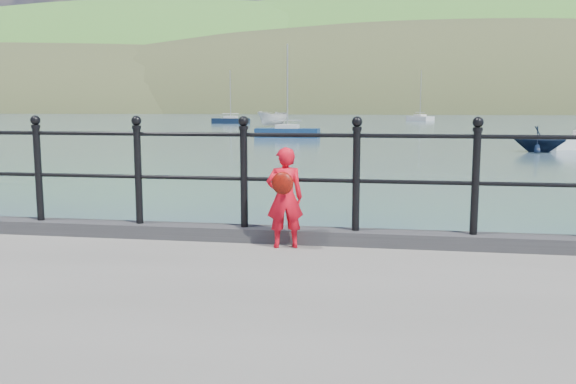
% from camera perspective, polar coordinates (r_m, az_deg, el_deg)
% --- Properties ---
extents(ground, '(600.00, 600.00, 0.00)m').
position_cam_1_polar(ground, '(6.99, 1.21, -12.47)').
color(ground, '#2D4251').
rests_on(ground, ground).
extents(kerb, '(60.00, 0.30, 0.15)m').
position_cam_1_polar(kerb, '(6.54, 1.05, -4.08)').
color(kerb, '#28282B').
rests_on(kerb, quay).
extents(railing, '(18.11, 0.11, 1.20)m').
position_cam_1_polar(railing, '(6.43, 1.06, 2.46)').
color(railing, black).
rests_on(railing, kerb).
extents(far_shore, '(830.00, 200.00, 156.00)m').
position_cam_1_polar(far_shore, '(249.98, 17.94, 2.02)').
color(far_shore, '#333A21').
rests_on(far_shore, ground).
extents(child, '(0.43, 0.36, 1.04)m').
position_cam_1_polar(child, '(6.23, -0.31, -0.47)').
color(child, red).
rests_on(child, quay).
extents(launch_white, '(3.90, 4.78, 1.76)m').
position_cam_1_polar(launch_white, '(69.68, -1.43, 6.86)').
color(launch_white, silver).
rests_on(launch_white, ground).
extents(launch_navy, '(3.29, 3.12, 1.36)m').
position_cam_1_polar(launch_navy, '(34.57, 22.47, 4.59)').
color(launch_navy, black).
rests_on(launch_navy, ground).
extents(sailboat_deep, '(4.22, 5.26, 7.92)m').
position_cam_1_polar(sailboat_deep, '(97.85, 12.24, 6.74)').
color(sailboat_deep, silver).
rests_on(sailboat_deep, ground).
extents(sailboat_left, '(4.97, 1.73, 7.15)m').
position_cam_1_polar(sailboat_left, '(81.41, -5.38, 6.63)').
color(sailboat_left, black).
rests_on(sailboat_left, ground).
extents(sailboat_port, '(4.85, 1.69, 7.14)m').
position_cam_1_polar(sailboat_port, '(46.27, -0.06, 5.53)').
color(sailboat_port, navy).
rests_on(sailboat_port, ground).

